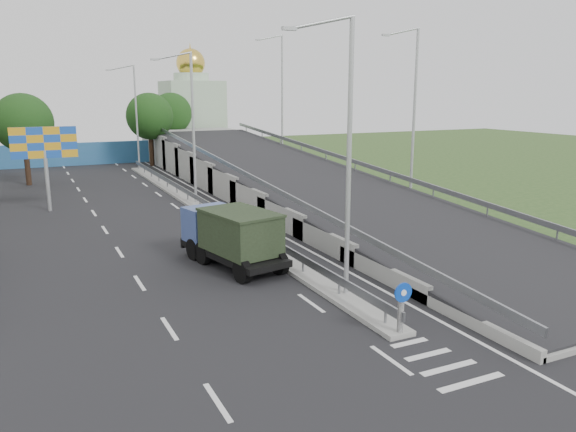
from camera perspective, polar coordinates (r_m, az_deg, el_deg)
ground at (r=17.17m, az=15.77°, el=-14.58°), size 160.00×160.00×0.00m
road_surface at (r=33.07m, az=-11.87°, el=-1.19°), size 26.00×90.00×0.04m
median at (r=37.58m, az=-8.90°, el=0.72°), size 1.00×44.00×0.20m
overpass_ramp at (r=40.02m, az=1.37°, el=3.99°), size 10.00×50.00×3.50m
median_guardrail at (r=37.45m, az=-8.93°, el=1.69°), size 0.09×44.00×0.71m
sign_bollard at (r=18.28m, az=11.45°, el=-9.09°), size 0.64×0.23×1.67m
lamp_post_near at (r=20.33m, az=5.79°, el=7.16°), size 2.74×0.18×10.08m
lamp_post_mid at (r=38.80m, az=-9.89°, el=9.56°), size 2.74×0.18×10.08m
lamp_post_far at (r=58.29m, az=-15.35°, el=10.24°), size 2.74×0.18×10.08m
blue_wall at (r=63.96m, az=-19.73°, el=5.97°), size 30.00×0.50×2.40m
church at (r=74.20m, az=-9.69°, el=10.51°), size 7.00×7.00×13.80m
billboard at (r=39.48m, az=-23.52°, el=6.40°), size 4.00×0.24×5.50m
tree_left_mid at (r=51.37m, az=-25.32°, el=8.54°), size 4.80×4.80×7.60m
tree_median_far at (r=60.64m, az=-13.88°, el=9.79°), size 4.80×4.80×7.60m
tree_ramp_far at (r=68.35m, az=-11.78°, el=10.16°), size 4.80×4.80×7.60m
dump_truck at (r=25.18m, az=-5.78°, el=-1.86°), size 3.34×6.29×2.64m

